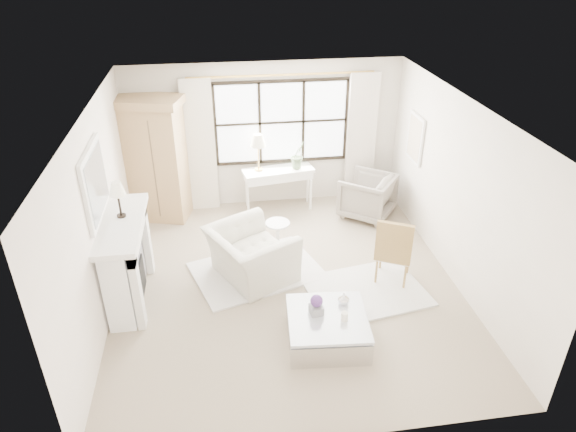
% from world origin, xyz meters
% --- Properties ---
extents(floor, '(5.50, 5.50, 0.00)m').
position_xyz_m(floor, '(0.00, 0.00, 0.00)').
color(floor, gray).
rests_on(floor, ground).
extents(ceiling, '(5.50, 5.50, 0.00)m').
position_xyz_m(ceiling, '(0.00, 0.00, 2.70)').
color(ceiling, white).
rests_on(ceiling, ground).
extents(wall_back, '(5.00, 0.00, 5.00)m').
position_xyz_m(wall_back, '(0.00, 2.75, 1.35)').
color(wall_back, beige).
rests_on(wall_back, ground).
extents(wall_front, '(5.00, 0.00, 5.00)m').
position_xyz_m(wall_front, '(0.00, -2.75, 1.35)').
color(wall_front, white).
rests_on(wall_front, ground).
extents(wall_left, '(0.00, 5.50, 5.50)m').
position_xyz_m(wall_left, '(-2.50, 0.00, 1.35)').
color(wall_left, white).
rests_on(wall_left, ground).
extents(wall_right, '(0.00, 5.50, 5.50)m').
position_xyz_m(wall_right, '(2.50, 0.00, 1.35)').
color(wall_right, silver).
rests_on(wall_right, ground).
extents(window_pane, '(2.40, 0.02, 1.50)m').
position_xyz_m(window_pane, '(0.30, 2.73, 1.60)').
color(window_pane, white).
rests_on(window_pane, wall_back).
extents(window_frame, '(2.50, 0.04, 1.50)m').
position_xyz_m(window_frame, '(0.30, 2.72, 1.60)').
color(window_frame, black).
rests_on(window_frame, wall_back).
extents(curtain_rod, '(3.30, 0.04, 0.04)m').
position_xyz_m(curtain_rod, '(0.30, 2.67, 2.47)').
color(curtain_rod, gold).
rests_on(curtain_rod, wall_back).
extents(curtain_left, '(0.55, 0.10, 2.47)m').
position_xyz_m(curtain_left, '(-1.20, 2.65, 1.24)').
color(curtain_left, silver).
rests_on(curtain_left, ground).
extents(curtain_right, '(0.55, 0.10, 2.47)m').
position_xyz_m(curtain_right, '(1.80, 2.65, 1.24)').
color(curtain_right, beige).
rests_on(curtain_right, ground).
extents(fireplace, '(0.58, 1.66, 1.26)m').
position_xyz_m(fireplace, '(-2.27, 0.00, 0.65)').
color(fireplace, white).
rests_on(fireplace, ground).
extents(mirror_frame, '(0.05, 1.15, 0.95)m').
position_xyz_m(mirror_frame, '(-2.47, 0.00, 1.84)').
color(mirror_frame, white).
rests_on(mirror_frame, wall_left).
extents(mirror_glass, '(0.02, 1.00, 0.80)m').
position_xyz_m(mirror_glass, '(-2.44, 0.00, 1.84)').
color(mirror_glass, silver).
rests_on(mirror_glass, wall_left).
extents(art_frame, '(0.04, 0.62, 0.82)m').
position_xyz_m(art_frame, '(2.47, 1.70, 1.55)').
color(art_frame, white).
rests_on(art_frame, wall_right).
extents(art_canvas, '(0.01, 0.52, 0.72)m').
position_xyz_m(art_canvas, '(2.45, 1.70, 1.55)').
color(art_canvas, beige).
rests_on(art_canvas, wall_right).
extents(mantel_lamp, '(0.22, 0.22, 0.51)m').
position_xyz_m(mantel_lamp, '(-2.24, 0.14, 1.65)').
color(mantel_lamp, black).
rests_on(mantel_lamp, fireplace).
extents(armoire, '(1.26, 0.97, 2.24)m').
position_xyz_m(armoire, '(-1.99, 2.43, 1.14)').
color(armoire, tan).
rests_on(armoire, floor).
extents(console_table, '(1.35, 0.65, 0.80)m').
position_xyz_m(console_table, '(0.19, 2.43, 0.40)').
color(console_table, white).
rests_on(console_table, floor).
extents(console_lamp, '(0.28, 0.28, 0.69)m').
position_xyz_m(console_lamp, '(-0.17, 2.45, 1.36)').
color(console_lamp, '#A7803A').
rests_on(console_lamp, console_table).
extents(orchid_plant, '(0.36, 0.35, 0.51)m').
position_xyz_m(orchid_plant, '(0.56, 2.45, 1.05)').
color(orchid_plant, '#576E49').
rests_on(orchid_plant, console_table).
extents(side_table, '(0.40, 0.40, 0.51)m').
position_xyz_m(side_table, '(-0.01, 0.98, 0.33)').
color(side_table, white).
rests_on(side_table, floor).
extents(rug_left, '(2.19, 1.83, 0.03)m').
position_xyz_m(rug_left, '(-0.42, 0.38, 0.02)').
color(rug_left, silver).
rests_on(rug_left, floor).
extents(rug_right, '(1.85, 1.51, 0.03)m').
position_xyz_m(rug_right, '(1.13, -0.37, 0.02)').
color(rug_right, silver).
rests_on(rug_right, floor).
extents(club_armchair, '(1.50, 1.56, 0.79)m').
position_xyz_m(club_armchair, '(-0.50, 0.27, 0.39)').
color(club_armchair, beige).
rests_on(club_armchair, floor).
extents(wingback_chair, '(1.22, 1.22, 0.80)m').
position_xyz_m(wingback_chair, '(1.76, 1.90, 0.40)').
color(wingback_chair, gray).
rests_on(wingback_chair, floor).
extents(french_chair, '(0.65, 0.65, 1.08)m').
position_xyz_m(french_chair, '(1.58, -0.14, 0.31)').
color(french_chair, '#A98347').
rests_on(french_chair, floor).
extents(coffee_table, '(1.08, 1.08, 0.38)m').
position_xyz_m(coffee_table, '(0.34, -1.28, 0.18)').
color(coffee_table, silver).
rests_on(coffee_table, floor).
extents(planter_box, '(0.18, 0.18, 0.12)m').
position_xyz_m(planter_box, '(0.21, -1.19, 0.44)').
color(planter_box, gray).
rests_on(planter_box, coffee_table).
extents(planter_flowers, '(0.16, 0.16, 0.16)m').
position_xyz_m(planter_flowers, '(0.21, -1.19, 0.58)').
color(planter_flowers, '#522D70').
rests_on(planter_flowers, planter_box).
extents(pillar_candle, '(0.09, 0.09, 0.12)m').
position_xyz_m(pillar_candle, '(0.53, -1.37, 0.44)').
color(pillar_candle, white).
rests_on(pillar_candle, coffee_table).
extents(coffee_vase, '(0.17, 0.17, 0.16)m').
position_xyz_m(coffee_vase, '(0.60, -1.05, 0.46)').
color(coffee_vase, white).
rests_on(coffee_vase, coffee_table).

